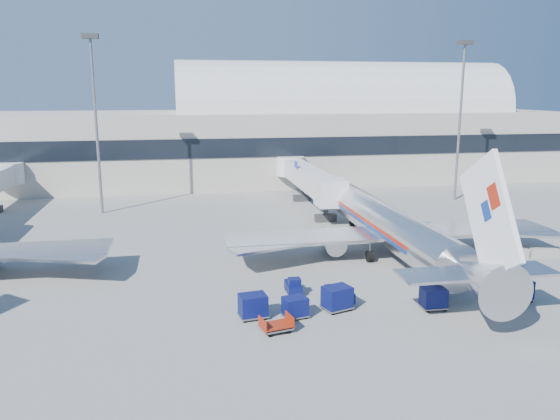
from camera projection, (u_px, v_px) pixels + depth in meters
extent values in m
plane|color=gray|center=(301.00, 279.00, 46.41)|extent=(260.00, 260.00, 0.00)
cube|color=#B2AA9E|center=(90.00, 148.00, 94.49)|extent=(170.00, 28.00, 12.00)
cube|color=black|center=(75.00, 151.00, 80.88)|extent=(170.00, 0.40, 3.00)
cylinder|color=silver|center=(340.00, 111.00, 101.21)|extent=(60.00, 18.00, 18.00)
cylinder|color=silver|center=(387.00, 224.00, 53.34)|extent=(3.80, 28.00, 3.80)
sphere|color=silver|center=(345.00, 198.00, 66.79)|extent=(3.72, 3.72, 3.72)
cone|color=silver|center=(480.00, 278.00, 36.92)|extent=(3.80, 6.00, 3.80)
cube|color=#A21C0C|center=(384.00, 220.00, 54.24)|extent=(3.85, 20.16, 0.32)
cube|color=navy|center=(383.00, 223.00, 54.32)|extent=(3.85, 20.16, 0.32)
cube|color=white|center=(490.00, 216.00, 35.50)|extent=(0.35, 7.79, 8.74)
cube|color=silver|center=(477.00, 272.00, 37.36)|extent=(11.00, 3.00, 0.18)
cube|color=silver|center=(391.00, 233.00, 52.50)|extent=(32.00, 5.00, 0.28)
cylinder|color=#B7B7BC|center=(331.00, 241.00, 53.17)|extent=(2.10, 3.80, 2.10)
cylinder|color=#B7B7BC|center=(436.00, 236.00, 55.12)|extent=(2.10, 3.80, 2.10)
cylinder|color=black|center=(352.00, 223.00, 64.43)|extent=(0.40, 0.90, 0.90)
cube|color=silver|center=(307.00, 177.00, 75.73)|extent=(2.70, 24.00, 2.70)
cube|color=silver|center=(331.00, 193.00, 64.01)|extent=(3.40, 3.20, 3.20)
cylinder|color=silver|center=(291.00, 166.00, 86.78)|extent=(4.40, 4.40, 3.00)
cube|color=#2D2D30|center=(326.00, 207.00, 66.59)|extent=(0.50, 0.50, 3.00)
cube|color=#2D2D30|center=(326.00, 218.00, 66.88)|extent=(2.60, 1.00, 0.90)
cube|color=#2D2D30|center=(302.00, 189.00, 79.08)|extent=(0.50, 0.50, 3.00)
cube|color=#2D2D30|center=(302.00, 198.00, 79.37)|extent=(2.60, 1.00, 0.90)
cube|color=navy|center=(296.00, 164.00, 75.07)|extent=(0.12, 1.40, 0.90)
cylinder|color=silver|center=(8.00, 173.00, 79.32)|extent=(4.40, 4.40, 3.00)
cylinder|color=slate|center=(97.00, 129.00, 69.34)|extent=(0.36, 0.36, 22.00)
cube|color=#2D2D30|center=(90.00, 36.00, 66.93)|extent=(2.00, 1.20, 0.60)
cylinder|color=slate|center=(460.00, 124.00, 78.23)|extent=(0.36, 0.36, 22.00)
cube|color=#2D2D30|center=(465.00, 42.00, 75.82)|extent=(2.00, 1.20, 0.60)
cube|color=#9E9E96|center=(482.00, 256.00, 51.44)|extent=(3.00, 0.55, 0.90)
cube|color=#9E9E96|center=(514.00, 254.00, 52.02)|extent=(3.00, 0.55, 0.90)
cube|color=#9E9E96|center=(545.00, 252.00, 52.61)|extent=(3.00, 0.55, 0.90)
cube|color=#090F47|center=(338.00, 298.00, 40.71)|extent=(2.38, 1.24, 0.76)
cube|color=#090F47|center=(332.00, 291.00, 40.48)|extent=(0.95, 1.05, 0.71)
cylinder|color=black|center=(346.00, 298.00, 41.38)|extent=(0.58, 0.24, 0.57)
cube|color=#090F47|center=(456.00, 273.00, 46.29)|extent=(2.69, 1.99, 0.79)
cube|color=#090F47|center=(450.00, 265.00, 46.24)|extent=(1.26, 1.32, 0.74)
cylinder|color=black|center=(465.00, 275.00, 46.66)|extent=(0.63, 0.42, 0.59)
cube|color=#090F47|center=(293.00, 287.00, 43.03)|extent=(1.10, 2.18, 0.71)
cube|color=#090F47|center=(294.00, 282.00, 42.46)|extent=(0.95, 0.86, 0.66)
cylinder|color=black|center=(286.00, 287.00, 43.74)|extent=(0.21, 0.53, 0.53)
cube|color=#090F47|center=(337.00, 297.00, 39.64)|extent=(2.30, 2.03, 1.55)
cube|color=slate|center=(337.00, 307.00, 39.81)|extent=(2.42, 2.12, 0.11)
cylinder|color=black|center=(341.00, 303.00, 40.67)|extent=(0.46, 0.30, 0.43)
cube|color=#090F47|center=(295.00, 306.00, 38.34)|extent=(1.86, 1.59, 1.31)
cube|color=slate|center=(295.00, 315.00, 38.48)|extent=(1.96, 1.65, 0.09)
cylinder|color=black|center=(300.00, 311.00, 39.17)|extent=(0.38, 0.22, 0.36)
cube|color=#090F47|center=(253.00, 305.00, 38.25)|extent=(2.05, 1.70, 1.50)
cube|color=slate|center=(253.00, 315.00, 38.41)|extent=(2.16, 1.76, 0.10)
cylinder|color=black|center=(261.00, 311.00, 39.17)|extent=(0.43, 0.22, 0.41)
cube|color=#090F47|center=(433.00, 297.00, 39.86)|extent=(1.76, 1.39, 1.39)
cube|color=slate|center=(433.00, 306.00, 40.01)|extent=(1.86, 1.44, 0.10)
cylinder|color=black|center=(438.00, 303.00, 40.63)|extent=(0.39, 0.16, 0.38)
cube|color=#090F47|center=(519.00, 289.00, 41.54)|extent=(1.84, 1.46, 1.43)
cube|color=slate|center=(518.00, 298.00, 41.69)|extent=(1.94, 1.52, 0.10)
cylinder|color=black|center=(522.00, 295.00, 42.31)|extent=(0.40, 0.18, 0.39)
cube|color=slate|center=(276.00, 328.00, 36.12)|extent=(2.30, 1.81, 0.11)
cube|color=maroon|center=(276.00, 325.00, 36.08)|extent=(2.31, 1.86, 0.07)
cylinder|color=black|center=(282.00, 325.00, 36.86)|extent=(0.40, 0.23, 0.37)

